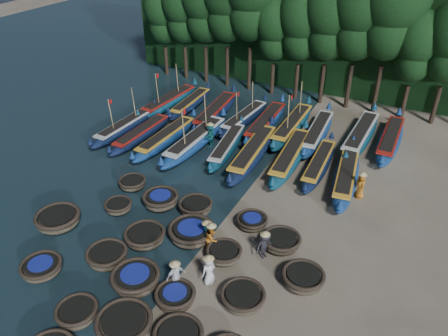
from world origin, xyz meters
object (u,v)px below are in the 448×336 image
at_px(long_boat_6, 290,156).
at_px(fisherman_5, 210,134).
at_px(long_boat_0, 126,126).
at_px(long_boat_11, 216,112).
at_px(coracle_20, 132,183).
at_px(coracle_24, 281,241).
at_px(long_boat_9, 169,102).
at_px(coracle_14, 243,297).
at_px(long_boat_14, 292,126).
at_px(fisherman_3, 265,245).
at_px(long_boat_5, 253,152).
at_px(long_boat_4, 227,146).
at_px(long_boat_15, 317,132).
at_px(coracle_11, 107,256).
at_px(long_boat_2, 166,138).
at_px(coracle_16, 145,236).
at_px(coracle_6, 77,313).
at_px(coracle_22, 196,206).
at_px(fisherman_0, 209,269).
at_px(fisherman_2, 212,237).
at_px(coracle_13, 175,297).
at_px(coracle_7, 124,324).
at_px(long_boat_13, 266,123).
at_px(fisherman_6, 361,185).
at_px(coracle_12, 136,279).
at_px(long_boat_8, 346,175).
at_px(fisherman_4, 176,275).
at_px(coracle_21, 161,200).
at_px(coracle_23, 252,221).
at_px(long_boat_16, 360,135).
at_px(coracle_10, 58,219).
at_px(fisherman_1, 207,233).
at_px(coracle_19, 303,278).
at_px(long_boat_7, 319,164).
at_px(long_boat_3, 196,140).
at_px(long_boat_12, 244,118).
at_px(coracle_17, 192,232).
at_px(long_boat_1, 142,134).
at_px(coracle_15, 118,206).

distance_m(long_boat_6, fisherman_5, 6.08).
distance_m(long_boat_0, long_boat_11, 7.38).
relative_size(coracle_20, coracle_24, 0.73).
relative_size(long_boat_9, long_boat_11, 0.97).
bearing_deg(coracle_14, long_boat_14, 102.08).
bearing_deg(fisherman_3, long_boat_5, 56.55).
bearing_deg(long_boat_14, long_boat_4, -122.61).
bearing_deg(long_boat_15, long_boat_9, 177.42).
relative_size(coracle_11, long_boat_2, 0.27).
bearing_deg(coracle_16, coracle_6, -86.71).
bearing_deg(coracle_22, long_boat_2, 134.60).
bearing_deg(fisherman_3, fisherman_0, 179.18).
height_order(long_boat_9, fisherman_2, long_boat_9).
height_order(coracle_22, long_boat_14, long_boat_14).
relative_size(long_boat_2, fisherman_5, 4.14).
bearing_deg(coracle_13, coracle_7, -116.31).
distance_m(long_boat_13, fisherman_6, 10.30).
height_order(coracle_12, long_boat_8, long_boat_8).
bearing_deg(fisherman_4, coracle_12, 138.16).
bearing_deg(coracle_24, coracle_22, 173.89).
height_order(coracle_6, coracle_22, coracle_22).
bearing_deg(long_boat_11, coracle_21, -82.25).
xyz_separation_m(coracle_23, long_boat_16, (3.23, 12.52, 0.25)).
distance_m(coracle_7, long_boat_16, 21.87).
height_order(coracle_10, long_boat_11, long_boat_11).
bearing_deg(long_boat_2, fisherman_6, 0.49).
height_order(coracle_12, fisherman_2, fisherman_2).
height_order(coracle_21, fisherman_1, fisherman_1).
bearing_deg(coracle_14, fisherman_5, 123.94).
distance_m(coracle_11, coracle_19, 9.64).
distance_m(long_boat_16, fisherman_6, 7.17).
height_order(long_boat_0, long_boat_16, long_boat_0).
height_order(long_boat_7, fisherman_3, fisherman_3).
bearing_deg(long_boat_3, coracle_20, -97.46).
xyz_separation_m(long_boat_7, long_boat_12, (-7.36, 4.17, 0.02)).
xyz_separation_m(coracle_14, coracle_17, (-4.24, 2.70, 0.10)).
bearing_deg(fisherman_4, fisherman_5, 49.05).
relative_size(long_boat_1, long_boat_11, 0.86).
bearing_deg(coracle_21, coracle_7, -66.13).
height_order(coracle_23, long_boat_1, long_boat_1).
height_order(coracle_15, long_boat_8, long_boat_8).
bearing_deg(fisherman_5, coracle_16, -4.69).
relative_size(coracle_6, coracle_11, 0.94).
bearing_deg(long_boat_2, long_boat_1, -172.13).
relative_size(coracle_7, fisherman_6, 1.29).
height_order(coracle_16, fisherman_1, fisherman_1).
distance_m(long_boat_1, long_boat_4, 6.66).
xyz_separation_m(fisherman_1, fisherman_3, (2.96, 0.58, -0.08)).
distance_m(long_boat_1, long_boat_15, 13.15).
relative_size(coracle_12, long_boat_7, 0.36).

